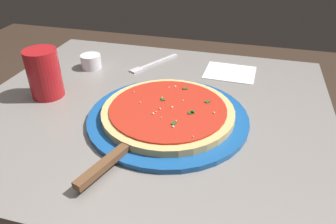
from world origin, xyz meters
TOP-DOWN VIEW (x-y plane):
  - restaurant_table at (0.00, 0.00)m, footprint 0.85×0.75m
  - serving_plate at (-0.06, 0.05)m, footprint 0.36×0.36m
  - pizza at (-0.06, 0.05)m, footprint 0.29×0.29m
  - pizza_server at (-0.00, 0.21)m, footprint 0.11×0.22m
  - cup_tall_drink at (0.27, 0.02)m, footprint 0.08×0.08m
  - cup_small_sauce at (0.24, -0.17)m, footprint 0.06×0.06m
  - napkin_folded_right at (-0.17, -0.24)m, footprint 0.15×0.13m
  - fork at (0.07, -0.23)m, footprint 0.11×0.17m

SIDE VIEW (x-z plane):
  - restaurant_table at x=0.00m, z-range 0.21..0.93m
  - napkin_folded_right at x=-0.17m, z-range 0.72..0.73m
  - fork at x=0.07m, z-range 0.72..0.73m
  - serving_plate at x=-0.06m, z-range 0.72..0.74m
  - pizza_server at x=0.00m, z-range 0.73..0.75m
  - cup_small_sauce at x=0.24m, z-range 0.72..0.76m
  - pizza at x=-0.06m, z-range 0.73..0.76m
  - cup_tall_drink at x=0.27m, z-range 0.72..0.85m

